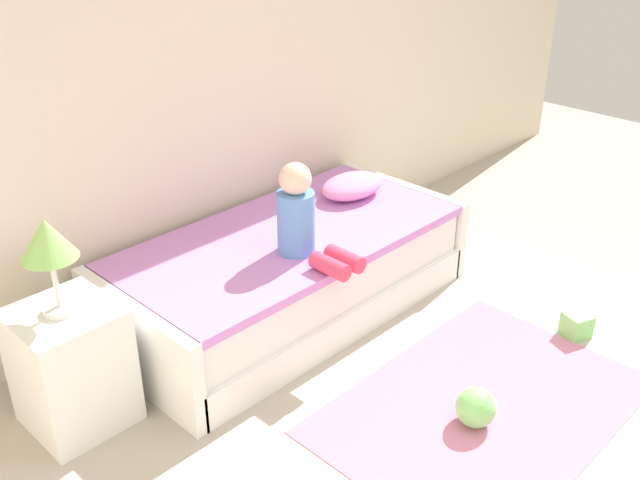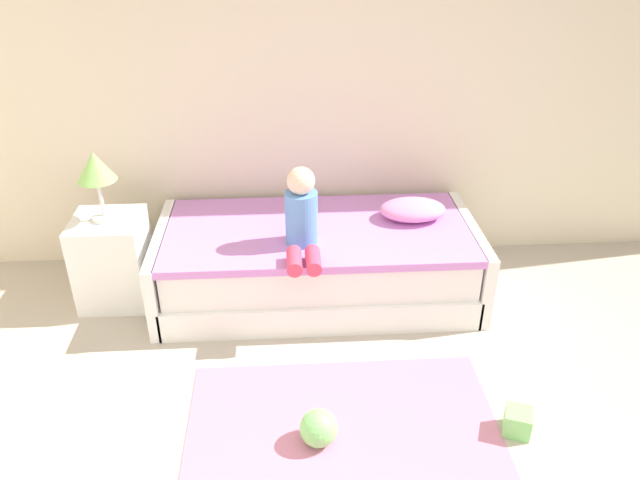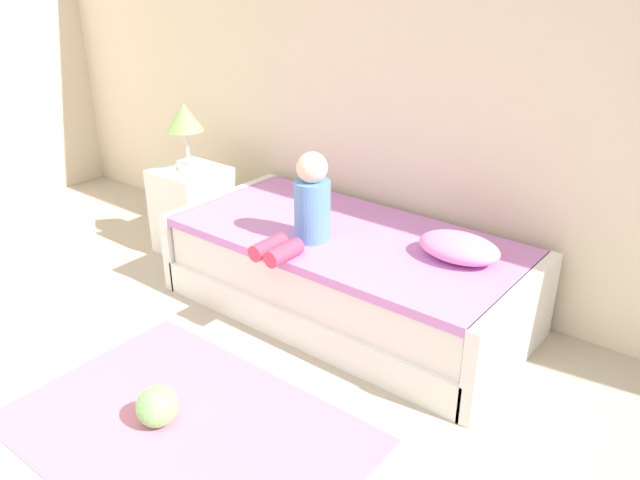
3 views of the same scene
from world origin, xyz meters
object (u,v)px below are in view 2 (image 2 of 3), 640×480
pillow (413,210)px  toy_block (518,422)px  table_lamp (96,170)px  toy_ball (319,428)px  bed (318,261)px  nightstand (113,260)px  child_figure (302,216)px

pillow → toy_block: 1.55m
table_lamp → toy_ball: 2.04m
bed → toy_ball: size_ratio=11.10×
pillow → toy_block: size_ratio=3.32×
bed → nightstand: bearing=179.3°
bed → nightstand: size_ratio=3.52×
nightstand → pillow: (1.99, 0.08, 0.26)m
toy_block → pillow: bearing=101.5°
child_figure → toy_block: 1.65m
bed → child_figure: child_figure is taller
bed → toy_ball: 1.35m
child_figure → toy_ball: 1.27m
toy_ball → bed: bearing=86.7°
pillow → child_figure: bearing=-156.4°
table_lamp → bed: bearing=-0.7°
nightstand → toy_block: 2.66m
bed → table_lamp: 1.52m
toy_ball → toy_block: size_ratio=1.43×
toy_block → nightstand: bearing=149.4°
table_lamp → pillow: 2.03m
nightstand → pillow: pillow is taller
nightstand → child_figure: bearing=-11.1°
pillow → toy_ball: size_ratio=2.32×
table_lamp → nightstand: bearing=180.0°
bed → nightstand: 1.35m
nightstand → toy_block: nightstand is taller
bed → nightstand: nightstand is taller
toy_ball → toy_block: bearing=0.3°
child_figure → toy_block: bearing=-46.7°
pillow → toy_ball: (-0.72, -1.44, -0.47)m
child_figure → table_lamp: bearing=168.9°
bed → table_lamp: table_lamp is taller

